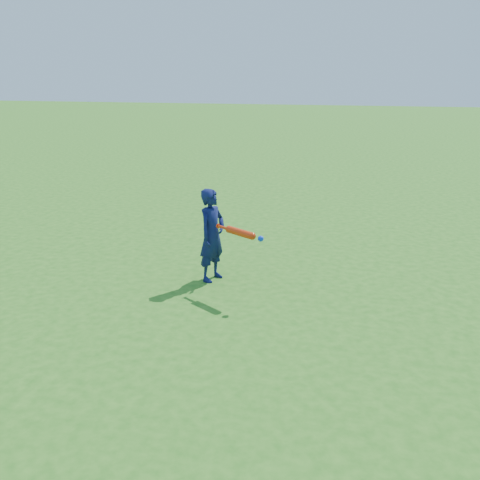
{
  "coord_description": "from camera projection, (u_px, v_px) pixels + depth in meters",
  "views": [
    {
      "loc": [
        1.22,
        -6.58,
        2.48
      ],
      "look_at": [
        -0.3,
        -0.84,
        0.63
      ],
      "focal_mm": 40.0,
      "sensor_mm": 36.0,
      "label": 1
    }
  ],
  "objects": [
    {
      "name": "child",
      "position": [
        212.0,
        235.0,
        6.58
      ],
      "size": [
        0.4,
        0.49,
        1.16
      ],
      "primitive_type": "imported",
      "rotation": [
        0.0,
        0.0,
        1.25
      ],
      "color": "#0F1648",
      "rests_on": "ground"
    },
    {
      "name": "ground",
      "position": [
        278.0,
        269.0,
        7.11
      ],
      "size": [
        80.0,
        80.0,
        0.0
      ],
      "primitive_type": "plane",
      "color": "#276919",
      "rests_on": "ground"
    },
    {
      "name": "bat_swing",
      "position": [
        242.0,
        233.0,
        6.1
      ],
      "size": [
        0.66,
        0.43,
        0.09
      ],
      "rotation": [
        0.0,
        0.0,
        -0.55
      ],
      "color": "red",
      "rests_on": "ground"
    }
  ]
}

